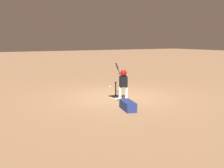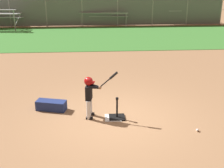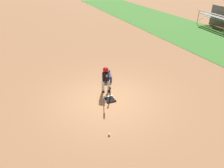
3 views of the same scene
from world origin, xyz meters
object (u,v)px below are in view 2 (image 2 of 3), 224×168
at_px(batting_tee, 117,115).
at_px(baseball, 198,130).
at_px(bleachers_far_right, 104,18).
at_px(equipment_bag, 51,105).
at_px(batter_child, 90,92).
at_px(bleachers_left_center, 189,16).

height_order(batting_tee, baseball, batting_tee).
xyz_separation_m(batting_tee, bleachers_far_right, (0.25, 14.12, 0.37)).
xyz_separation_m(batting_tee, equipment_bag, (-1.83, 0.63, 0.06)).
distance_m(batting_tee, batter_child, 0.97).
bearing_deg(baseball, batting_tee, 156.25).
distance_m(batter_child, baseball, 2.91).
relative_size(baseball, bleachers_left_center, 0.02).
bearing_deg(bleachers_far_right, bleachers_left_center, 3.91).
height_order(batting_tee, equipment_bag, batting_tee).
bearing_deg(batting_tee, bleachers_left_center, 66.40).
distance_m(bleachers_far_right, bleachers_left_center, 6.12).
bearing_deg(batting_tee, batter_child, 171.12).
bearing_deg(batter_child, baseball, -20.00).
height_order(baseball, bleachers_left_center, bleachers_left_center).
bearing_deg(equipment_bag, batter_child, -10.43).
height_order(batter_child, bleachers_far_right, batter_child).
height_order(batting_tee, bleachers_left_center, bleachers_left_center).
height_order(baseball, bleachers_far_right, bleachers_far_right).
xyz_separation_m(batting_tee, batter_child, (-0.71, 0.11, 0.66)).
bearing_deg(batter_child, equipment_bag, 155.04).
distance_m(bleachers_left_center, equipment_bag, 16.14).
height_order(batter_child, equipment_bag, batter_child).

